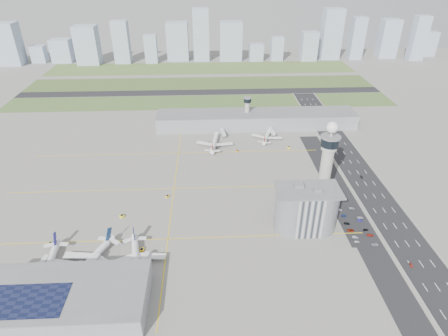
{
  "coord_description": "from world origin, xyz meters",
  "views": [
    {
      "loc": [
        -12.14,
        -219.89,
        164.19
      ],
      "look_at": [
        0.0,
        35.0,
        15.0
      ],
      "focal_mm": 30.0,
      "sensor_mm": 36.0,
      "label": 1
    }
  ],
  "objects_px": {
    "car_lot_0": "(357,242)",
    "car_hw_1": "(361,177)",
    "airplane_near_b": "(89,257)",
    "jet_bridge_near_0": "(35,275)",
    "jet_bridge_near_2": "(141,272)",
    "jet_bridge_far_1": "(270,130)",
    "car_lot_8": "(366,230)",
    "car_lot_3": "(347,223)",
    "car_lot_1": "(355,237)",
    "tug_3": "(167,196)",
    "secondary_tower": "(247,109)",
    "airplane_near_a": "(47,263)",
    "tug_1": "(142,250)",
    "car_lot_2": "(351,230)",
    "airplane_near_c": "(135,256)",
    "control_tower": "(327,160)",
    "car_lot_7": "(370,235)",
    "jet_bridge_near_1": "(88,273)",
    "car_hw_4": "(311,113)",
    "tug_4": "(237,151)",
    "tug_5": "(289,147)",
    "airplane_far_a": "(215,140)",
    "car_lot_6": "(375,244)",
    "car_hw_2": "(339,135)",
    "admin_building": "(306,209)",
    "jet_bridge_far_0": "(221,131)",
    "car_lot_4": "(344,216)",
    "car_lot_10": "(360,218)",
    "airplane_far_b": "(267,134)",
    "car_hw_0": "(411,265)",
    "car_lot_5": "(340,210)",
    "car_lot_9": "(360,220)"
  },
  "relations": [
    {
      "from": "airplane_near_b",
      "to": "car_hw_1",
      "type": "height_order",
      "value": "airplane_near_b"
    },
    {
      "from": "car_lot_7",
      "to": "jet_bridge_near_1",
      "type": "bearing_deg",
      "value": 106.3
    },
    {
      "from": "car_lot_1",
      "to": "tug_3",
      "type": "bearing_deg",
      "value": 71.99
    },
    {
      "from": "car_lot_8",
      "to": "tug_1",
      "type": "bearing_deg",
      "value": 89.32
    },
    {
      "from": "jet_bridge_near_2",
      "to": "car_lot_4",
      "type": "distance_m",
      "value": 145.05
    },
    {
      "from": "car_lot_2",
      "to": "car_lot_0",
      "type": "bearing_deg",
      "value": -171.99
    },
    {
      "from": "airplane_near_b",
      "to": "car_lot_10",
      "type": "height_order",
      "value": "airplane_near_b"
    },
    {
      "from": "jet_bridge_near_2",
      "to": "car_lot_0",
      "type": "distance_m",
      "value": 137.68
    },
    {
      "from": "admin_building",
      "to": "tug_4",
      "type": "distance_m",
      "value": 119.77
    },
    {
      "from": "jet_bridge_far_1",
      "to": "car_lot_8",
      "type": "bearing_deg",
      "value": 4.42
    },
    {
      "from": "airplane_near_c",
      "to": "tug_3",
      "type": "relative_size",
      "value": 14.11
    },
    {
      "from": "car_lot_1",
      "to": "car_lot_8",
      "type": "bearing_deg",
      "value": -50.06
    },
    {
      "from": "car_lot_4",
      "to": "car_lot_3",
      "type": "bearing_deg",
      "value": -177.62
    },
    {
      "from": "airplane_far_a",
      "to": "car_hw_4",
      "type": "bearing_deg",
      "value": -48.38
    },
    {
      "from": "tug_3",
      "to": "car_lot_7",
      "type": "height_order",
      "value": "tug_3"
    },
    {
      "from": "jet_bridge_near_1",
      "to": "car_hw_2",
      "type": "height_order",
      "value": "jet_bridge_near_1"
    },
    {
      "from": "tug_4",
      "to": "tug_5",
      "type": "distance_m",
      "value": 49.99
    },
    {
      "from": "airplane_near_c",
      "to": "car_hw_4",
      "type": "distance_m",
      "value": 285.14
    },
    {
      "from": "tug_4",
      "to": "tug_5",
      "type": "bearing_deg",
      "value": -172.74
    },
    {
      "from": "car_lot_7",
      "to": "car_hw_1",
      "type": "height_order",
      "value": "car_lot_7"
    },
    {
      "from": "airplane_near_c",
      "to": "control_tower",
      "type": "bearing_deg",
      "value": 104.11
    },
    {
      "from": "car_lot_2",
      "to": "car_lot_3",
      "type": "distance_m",
      "value": 7.42
    },
    {
      "from": "tug_1",
      "to": "car_lot_6",
      "type": "height_order",
      "value": "tug_1"
    },
    {
      "from": "secondary_tower",
      "to": "airplane_near_a",
      "type": "xyz_separation_m",
      "value": [
        -137.82,
        -204.81,
        -12.71
      ]
    },
    {
      "from": "car_hw_0",
      "to": "jet_bridge_near_0",
      "type": "bearing_deg",
      "value": -172.01
    },
    {
      "from": "airplane_near_b",
      "to": "tug_5",
      "type": "distance_m",
      "value": 209.49
    },
    {
      "from": "tug_3",
      "to": "car_lot_5",
      "type": "height_order",
      "value": "tug_3"
    },
    {
      "from": "car_lot_2",
      "to": "car_hw_4",
      "type": "height_order",
      "value": "car_lot_2"
    },
    {
      "from": "car_lot_0",
      "to": "car_hw_1",
      "type": "height_order",
      "value": "car_hw_1"
    },
    {
      "from": "car_lot_1",
      "to": "car_hw_4",
      "type": "bearing_deg",
      "value": -2.04
    },
    {
      "from": "tug_3",
      "to": "car_lot_2",
      "type": "bearing_deg",
      "value": -163.64
    },
    {
      "from": "car_lot_2",
      "to": "car_hw_2",
      "type": "bearing_deg",
      "value": -8.0
    },
    {
      "from": "tug_3",
      "to": "airplane_near_a",
      "type": "bearing_deg",
      "value": 85.32
    },
    {
      "from": "car_lot_0",
      "to": "car_lot_10",
      "type": "distance_m",
      "value": 27.01
    },
    {
      "from": "car_lot_0",
      "to": "car_hw_2",
      "type": "height_order",
      "value": "car_lot_0"
    },
    {
      "from": "tug_4",
      "to": "car_lot_3",
      "type": "distance_m",
      "value": 130.23
    },
    {
      "from": "car_lot_0",
      "to": "car_lot_6",
      "type": "relative_size",
      "value": 0.7
    },
    {
      "from": "car_lot_3",
      "to": "car_lot_8",
      "type": "xyz_separation_m",
      "value": [
        10.49,
        -7.33,
        0.05
      ]
    },
    {
      "from": "tug_3",
      "to": "car_lot_0",
      "type": "bearing_deg",
      "value": -167.93
    },
    {
      "from": "jet_bridge_near_1",
      "to": "jet_bridge_far_0",
      "type": "distance_m",
      "value": 210.89
    },
    {
      "from": "secondary_tower",
      "to": "car_lot_8",
      "type": "bearing_deg",
      "value": -70.46
    },
    {
      "from": "jet_bridge_far_0",
      "to": "jet_bridge_far_1",
      "type": "height_order",
      "value": "same"
    },
    {
      "from": "airplane_near_c",
      "to": "car_lot_2",
      "type": "distance_m",
      "value": 141.96
    },
    {
      "from": "airplane_near_b",
      "to": "tug_1",
      "type": "xyz_separation_m",
      "value": [
        28.79,
        10.83,
        -5.26
      ]
    },
    {
      "from": "jet_bridge_near_0",
      "to": "jet_bridge_near_2",
      "type": "xyz_separation_m",
      "value": [
        60.0,
        0.0,
        0.0
      ]
    },
    {
      "from": "airplane_near_b",
      "to": "tug_1",
      "type": "bearing_deg",
      "value": 133.48
    },
    {
      "from": "airplane_near_b",
      "to": "tug_4",
      "type": "distance_m",
      "value": 173.74
    },
    {
      "from": "airplane_far_b",
      "to": "tug_5",
      "type": "height_order",
      "value": "airplane_far_b"
    },
    {
      "from": "airplane_far_a",
      "to": "car_lot_7",
      "type": "relative_size",
      "value": 9.35
    },
    {
      "from": "car_lot_9",
      "to": "car_lot_0",
      "type": "bearing_deg",
      "value": 157.63
    }
  ]
}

